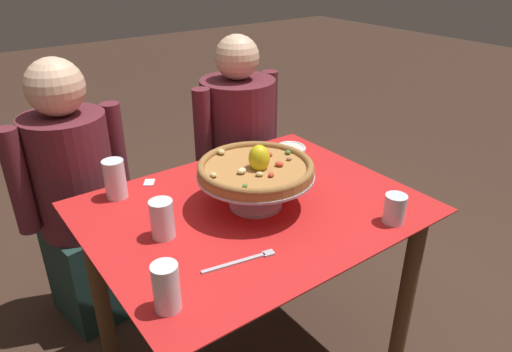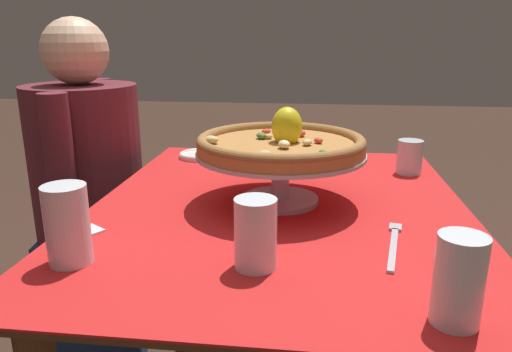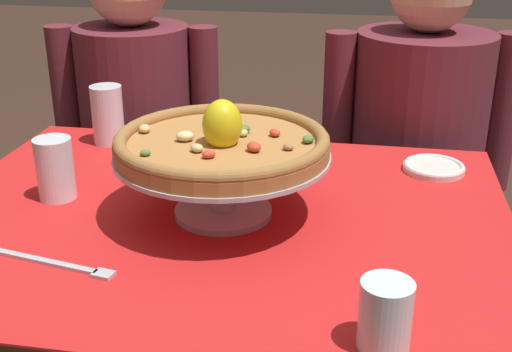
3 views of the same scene
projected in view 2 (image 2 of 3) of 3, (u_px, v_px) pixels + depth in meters
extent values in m
cylinder|color=brown|center=(390.00, 269.00, 1.62)|extent=(0.06, 0.06, 0.70)
cylinder|color=brown|center=(190.00, 258.00, 1.70)|extent=(0.06, 0.06, 0.70)
cube|color=brown|center=(279.00, 211.00, 1.12)|extent=(1.03, 0.81, 0.02)
cube|color=red|center=(279.00, 205.00, 1.12)|extent=(1.07, 0.85, 0.00)
cylinder|color=#B7B7C1|center=(279.00, 199.00, 1.13)|extent=(0.18, 0.18, 0.01)
cylinder|color=#B7B7C1|center=(279.00, 177.00, 1.11)|extent=(0.04, 0.04, 0.10)
cylinder|color=#B7B7C1|center=(279.00, 154.00, 1.10)|extent=(0.39, 0.39, 0.01)
cylinder|color=#AD753D|center=(280.00, 147.00, 1.09)|extent=(0.38, 0.38, 0.02)
torus|color=olive|center=(280.00, 140.00, 1.09)|extent=(0.38, 0.38, 0.02)
ellipsoid|color=tan|center=(268.00, 136.00, 1.12)|extent=(0.02, 0.02, 0.01)
ellipsoid|color=#C63D28|center=(266.00, 131.00, 1.17)|extent=(0.03, 0.03, 0.01)
ellipsoid|color=#C63D28|center=(300.00, 133.00, 1.14)|extent=(0.04, 0.04, 0.02)
ellipsoid|color=#996B42|center=(294.00, 130.00, 1.20)|extent=(0.02, 0.02, 0.01)
ellipsoid|color=tan|center=(211.00, 140.00, 1.07)|extent=(0.03, 0.03, 0.02)
ellipsoid|color=beige|center=(284.00, 144.00, 1.02)|extent=(0.04, 0.03, 0.02)
ellipsoid|color=#4C7533|center=(278.00, 127.00, 1.23)|extent=(0.03, 0.03, 0.01)
ellipsoid|color=#4C7533|center=(261.00, 136.00, 1.12)|extent=(0.03, 0.03, 0.01)
ellipsoid|color=tan|center=(265.00, 154.00, 0.95)|extent=(0.03, 0.03, 0.01)
ellipsoid|color=tan|center=(307.00, 142.00, 1.05)|extent=(0.03, 0.03, 0.01)
ellipsoid|color=#4C7533|center=(323.00, 152.00, 0.97)|extent=(0.02, 0.02, 0.01)
ellipsoid|color=#C63D28|center=(318.00, 140.00, 1.07)|extent=(0.03, 0.03, 0.01)
ellipsoid|color=yellow|center=(287.00, 127.00, 1.08)|extent=(0.09, 0.09, 0.09)
cylinder|color=white|center=(67.00, 225.00, 0.81)|extent=(0.07, 0.07, 0.14)
cylinder|color=silver|center=(69.00, 238.00, 0.82)|extent=(0.06, 0.06, 0.09)
cylinder|color=silver|center=(410.00, 157.00, 1.35)|extent=(0.07, 0.07, 0.09)
cylinder|color=silver|center=(409.00, 166.00, 1.36)|extent=(0.06, 0.06, 0.04)
cylinder|color=white|center=(256.00, 234.00, 0.80)|extent=(0.07, 0.07, 0.12)
cylinder|color=silver|center=(256.00, 249.00, 0.80)|extent=(0.06, 0.06, 0.07)
cylinder|color=white|center=(459.00, 280.00, 0.64)|extent=(0.07, 0.07, 0.13)
cylinder|color=silver|center=(456.00, 302.00, 0.65)|extent=(0.06, 0.06, 0.06)
cylinder|color=silver|center=(200.00, 156.00, 1.53)|extent=(0.13, 0.13, 0.01)
torus|color=white|center=(200.00, 154.00, 1.53)|extent=(0.13, 0.13, 0.01)
cube|color=#B7B7C1|center=(393.00, 249.00, 0.87)|extent=(0.19, 0.05, 0.01)
cube|color=#B7B7C1|center=(395.00, 227.00, 0.97)|extent=(0.04, 0.03, 0.01)
cube|color=white|center=(91.00, 230.00, 0.96)|extent=(0.06, 0.06, 0.00)
cube|color=navy|center=(100.00, 292.00, 1.71)|extent=(0.32, 0.36, 0.46)
cylinder|color=maroon|center=(86.00, 162.00, 1.58)|extent=(0.40, 0.40, 0.50)
sphere|color=beige|center=(75.00, 51.00, 1.48)|extent=(0.20, 0.20, 0.20)
cylinder|color=maroon|center=(61.00, 168.00, 1.36)|extent=(0.08, 0.08, 0.42)
cylinder|color=maroon|center=(104.00, 137.00, 1.77)|extent=(0.08, 0.08, 0.42)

